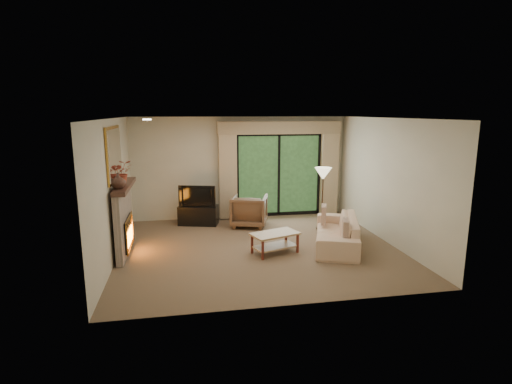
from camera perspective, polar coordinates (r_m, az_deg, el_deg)
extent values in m
plane|color=brown|center=(8.21, 0.38, -7.96)|extent=(5.50, 5.50, 0.00)
plane|color=silver|center=(7.75, 0.41, 10.50)|extent=(5.50, 5.50, 0.00)
plane|color=beige|center=(10.31, -2.21, 3.48)|extent=(5.00, 0.00, 5.00)
plane|color=beige|center=(5.50, 5.29, -3.66)|extent=(5.00, 0.00, 5.00)
plane|color=beige|center=(7.85, -19.74, 0.28)|extent=(0.00, 5.00, 5.00)
plane|color=beige|center=(8.81, 18.26, 1.54)|extent=(0.00, 5.00, 5.00)
cube|color=tan|center=(10.12, -4.04, 2.74)|extent=(0.45, 0.18, 2.35)
cube|color=tan|center=(10.76, 10.42, 3.09)|extent=(0.45, 0.18, 2.35)
cube|color=tan|center=(10.27, 3.46, 9.15)|extent=(3.20, 0.24, 0.32)
cube|color=black|center=(9.88, -8.23, -3.29)|extent=(1.02, 0.65, 0.47)
imported|color=black|center=(9.77, -8.31, -0.49)|extent=(0.90, 0.35, 0.52)
imported|color=brown|center=(9.62, -0.97, -2.68)|extent=(1.02, 1.04, 0.76)
imported|color=beige|center=(8.42, 11.44, -5.53)|extent=(1.47, 2.22, 0.60)
cube|color=brown|center=(7.80, 12.64, -5.29)|extent=(0.24, 0.41, 0.40)
cube|color=brown|center=(8.87, 9.65, -3.14)|extent=(0.23, 0.41, 0.40)
imported|color=#432920|center=(7.54, -19.10, 1.53)|extent=(0.32, 0.32, 0.28)
imported|color=#9B3B27|center=(7.89, -18.75, 2.65)|extent=(0.50, 0.46, 0.47)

